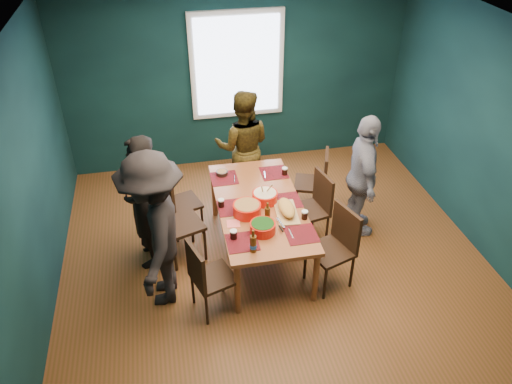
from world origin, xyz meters
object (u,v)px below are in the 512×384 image
dining_table (260,209)px  chair_left_near (206,274)px  person_near_left (155,231)px  cutting_board (286,209)px  bowl_dumpling (265,196)px  person_back (243,147)px  chair_right_mid (315,203)px  person_right (363,177)px  chair_right_near (337,242)px  person_far_left (143,203)px  chair_left_mid (174,220)px  bowl_salad (247,209)px  chair_left_far (176,199)px  chair_right_far (317,178)px  bowl_herbs (263,227)px

dining_table → chair_left_near: 1.09m
person_near_left → cutting_board: person_near_left is taller
bowl_dumpling → person_back: bearing=91.6°
chair_right_mid → person_right: person_right is taller
chair_right_near → person_far_left: person_far_left is taller
chair_left_mid → person_far_left: person_far_left is taller
person_far_left → person_back: person_far_left is taller
person_right → bowl_salad: size_ratio=5.09×
person_far_left → chair_left_far: bearing=140.2°
chair_left_far → chair_left_near: 1.41m
dining_table → person_back: size_ratio=1.21×
chair_right_near → chair_left_far: bearing=124.7°
person_near_left → bowl_dumpling: (1.25, 0.52, -0.10)m
chair_left_mid → chair_right_near: size_ratio=1.03×
person_far_left → person_back: bearing=129.6°
chair_left_mid → person_near_left: person_near_left is taller
chair_left_far → chair_left_near: (0.20, -1.40, 0.01)m
chair_right_mid → chair_right_far: bearing=58.0°
bowl_herbs → chair_left_near: bearing=-155.7°
person_far_left → bowl_salad: person_far_left is taller
person_back → bowl_herbs: person_back is taller
cutting_board → bowl_salad: bearing=174.4°
chair_left_near → cutting_board: chair_left_near is taller
person_far_left → bowl_salad: size_ratio=5.19×
chair_right_near → person_back: bearing=91.4°
chair_left_far → bowl_herbs: 1.42m
chair_left_near → person_right: size_ratio=0.56×
chair_left_far → bowl_salad: chair_left_far is taller
person_near_left → cutting_board: bearing=106.8°
bowl_herbs → cutting_board: bearing=39.3°
person_near_left → bowl_salad: 1.06m
person_back → person_near_left: (-1.22, -1.73, 0.10)m
chair_left_mid → bowl_salad: size_ratio=3.11×
person_right → bowl_herbs: person_right is taller
person_back → cutting_board: size_ratio=2.71×
chair_left_far → person_far_left: size_ratio=0.54×
chair_left_mid → person_far_left: 0.40m
chair_left_far → chair_right_near: size_ratio=0.93×
person_back → bowl_dumpling: (0.03, -1.21, 0.00)m
dining_table → chair_left_far: 1.12m
person_far_left → bowl_salad: bearing=74.7°
chair_right_far → person_right: 0.69m
person_near_left → cutting_board: size_ratio=3.05×
person_near_left → chair_right_far: bearing=126.2°
dining_table → bowl_dumpling: bowl_dumpling is taller
chair_left_near → dining_table: bearing=29.1°
person_far_left → bowl_dumpling: bearing=85.4°
bowl_dumpling → cutting_board: bearing=-56.3°
chair_right_near → bowl_dumpling: size_ratio=3.24×
dining_table → bowl_salad: bearing=-138.8°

